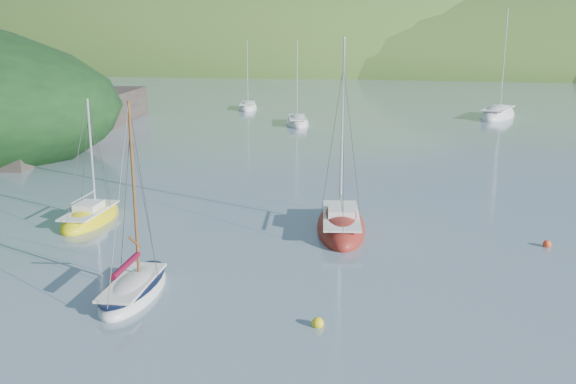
% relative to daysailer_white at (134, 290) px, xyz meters
% --- Properties ---
extents(ground, '(700.00, 700.00, 0.00)m').
position_rel_daysailer_white_xyz_m(ground, '(2.50, 0.01, -0.20)').
color(ground, slate).
rests_on(ground, ground).
extents(shoreline_hills, '(690.00, 135.00, 56.00)m').
position_rel_daysailer_white_xyz_m(shoreline_hills, '(-7.17, 172.43, -0.20)').
color(shoreline_hills, '#3C6225').
rests_on(shoreline_hills, ground).
extents(daysailer_white, '(2.53, 5.56, 8.27)m').
position_rel_daysailer_white_xyz_m(daysailer_white, '(0.00, 0.00, 0.00)').
color(daysailer_white, white).
rests_on(daysailer_white, ground).
extents(sloop_red, '(3.85, 7.68, 10.86)m').
position_rel_daysailer_white_xyz_m(sloop_red, '(6.73, 10.44, 0.01)').
color(sloop_red, maroon).
rests_on(sloop_red, ground).
extents(sailboat_yellow, '(2.62, 5.71, 7.38)m').
position_rel_daysailer_white_xyz_m(sailboat_yellow, '(-7.05, 8.72, -0.02)').
color(sailboat_yellow, yellow).
rests_on(sailboat_yellow, ground).
extents(distant_sloop_a, '(4.27, 7.43, 10.03)m').
position_rel_daysailer_white_xyz_m(distant_sloop_a, '(-4.28, 47.94, -0.02)').
color(distant_sloop_a, white).
rests_on(distant_sloop_a, ground).
extents(distant_sloop_b, '(6.04, 10.29, 13.86)m').
position_rel_daysailer_white_xyz_m(distant_sloop_b, '(17.98, 59.43, 0.02)').
color(distant_sloop_b, white).
rests_on(distant_sloop_b, ground).
extents(distant_sloop_c, '(3.92, 7.16, 9.69)m').
position_rel_daysailer_white_xyz_m(distant_sloop_c, '(-13.97, 60.35, -0.03)').
color(distant_sloop_c, white).
rests_on(distant_sloop_c, ground).
extents(mooring_buoys, '(25.06, 12.83, 0.44)m').
position_rel_daysailer_white_xyz_m(mooring_buoys, '(5.17, 6.56, -0.08)').
color(mooring_buoys, yellow).
rests_on(mooring_buoys, ground).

